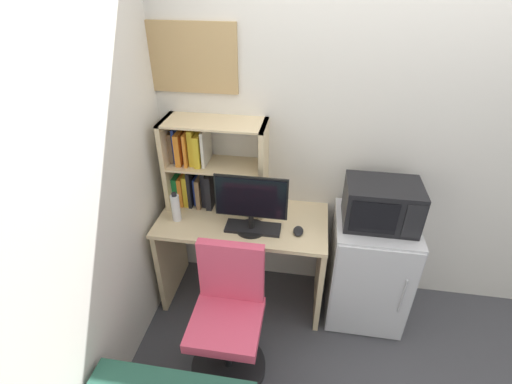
{
  "coord_description": "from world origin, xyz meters",
  "views": [
    {
      "loc": [
        -0.52,
        -2.37,
        2.31
      ],
      "look_at": [
        -0.85,
        -0.32,
        1.01
      ],
      "focal_mm": 25.96,
      "sensor_mm": 36.0,
      "label": 1
    }
  ],
  "objects_px": {
    "mini_fridge": "(368,269)",
    "microwave": "(382,204)",
    "hutch_bookshelf": "(203,165)",
    "computer_mouse": "(298,231)",
    "desk_chair": "(228,321)",
    "monitor": "(251,202)",
    "keyboard": "(253,228)",
    "water_bottle": "(176,207)",
    "wall_corkboard": "(193,58)"
  },
  "relations": [
    {
      "from": "microwave",
      "to": "monitor",
      "type": "bearing_deg",
      "value": -171.72
    },
    {
      "from": "keyboard",
      "to": "water_bottle",
      "type": "relative_size",
      "value": 1.7
    },
    {
      "from": "computer_mouse",
      "to": "wall_corkboard",
      "type": "xyz_separation_m",
      "value": [
        -0.76,
        0.38,
        1.01
      ]
    },
    {
      "from": "computer_mouse",
      "to": "keyboard",
      "type": "bearing_deg",
      "value": -178.57
    },
    {
      "from": "hutch_bookshelf",
      "to": "keyboard",
      "type": "bearing_deg",
      "value": -33.47
    },
    {
      "from": "desk_chair",
      "to": "monitor",
      "type": "bearing_deg",
      "value": 82.31
    },
    {
      "from": "keyboard",
      "to": "microwave",
      "type": "relative_size",
      "value": 0.8
    },
    {
      "from": "water_bottle",
      "to": "desk_chair",
      "type": "distance_m",
      "value": 0.83
    },
    {
      "from": "microwave",
      "to": "keyboard",
      "type": "bearing_deg",
      "value": -172.1
    },
    {
      "from": "keyboard",
      "to": "mini_fridge",
      "type": "relative_size",
      "value": 0.45
    },
    {
      "from": "hutch_bookshelf",
      "to": "computer_mouse",
      "type": "relative_size",
      "value": 6.63
    },
    {
      "from": "hutch_bookshelf",
      "to": "keyboard",
      "type": "xyz_separation_m",
      "value": [
        0.41,
        -0.27,
        -0.31
      ]
    },
    {
      "from": "mini_fridge",
      "to": "wall_corkboard",
      "type": "height_order",
      "value": "wall_corkboard"
    },
    {
      "from": "mini_fridge",
      "to": "microwave",
      "type": "xyz_separation_m",
      "value": [
        0.0,
        0.0,
        0.56
      ]
    },
    {
      "from": "computer_mouse",
      "to": "mini_fridge",
      "type": "bearing_deg",
      "value": 11.32
    },
    {
      "from": "water_bottle",
      "to": "desk_chair",
      "type": "xyz_separation_m",
      "value": [
        0.47,
        -0.51,
        -0.47
      ]
    },
    {
      "from": "microwave",
      "to": "wall_corkboard",
      "type": "height_order",
      "value": "wall_corkboard"
    },
    {
      "from": "water_bottle",
      "to": "computer_mouse",
      "type": "bearing_deg",
      "value": -0.97
    },
    {
      "from": "monitor",
      "to": "desk_chair",
      "type": "height_order",
      "value": "monitor"
    },
    {
      "from": "computer_mouse",
      "to": "desk_chair",
      "type": "xyz_separation_m",
      "value": [
        -0.38,
        -0.49,
        -0.38
      ]
    },
    {
      "from": "hutch_bookshelf",
      "to": "monitor",
      "type": "relative_size",
      "value": 1.48
    },
    {
      "from": "keyboard",
      "to": "water_bottle",
      "type": "distance_m",
      "value": 0.55
    },
    {
      "from": "water_bottle",
      "to": "desk_chair",
      "type": "height_order",
      "value": "water_bottle"
    },
    {
      "from": "monitor",
      "to": "microwave",
      "type": "distance_m",
      "value": 0.84
    },
    {
      "from": "keyboard",
      "to": "mini_fridge",
      "type": "xyz_separation_m",
      "value": [
        0.82,
        0.11,
        -0.36
      ]
    },
    {
      "from": "mini_fridge",
      "to": "microwave",
      "type": "bearing_deg",
      "value": 89.72
    },
    {
      "from": "monitor",
      "to": "keyboard",
      "type": "relative_size",
      "value": 1.28
    },
    {
      "from": "microwave",
      "to": "wall_corkboard",
      "type": "relative_size",
      "value": 0.81
    },
    {
      "from": "hutch_bookshelf",
      "to": "microwave",
      "type": "height_order",
      "value": "hutch_bookshelf"
    },
    {
      "from": "monitor",
      "to": "mini_fridge",
      "type": "bearing_deg",
      "value": 8.08
    },
    {
      "from": "water_bottle",
      "to": "microwave",
      "type": "bearing_deg",
      "value": 3.86
    },
    {
      "from": "hutch_bookshelf",
      "to": "computer_mouse",
      "type": "xyz_separation_m",
      "value": [
        0.71,
        -0.26,
        -0.3
      ]
    },
    {
      "from": "hutch_bookshelf",
      "to": "desk_chair",
      "type": "relative_size",
      "value": 0.78
    },
    {
      "from": "monitor",
      "to": "wall_corkboard",
      "type": "xyz_separation_m",
      "value": [
        -0.44,
        0.39,
        0.8
      ]
    },
    {
      "from": "hutch_bookshelf",
      "to": "water_bottle",
      "type": "bearing_deg",
      "value": -119.3
    },
    {
      "from": "mini_fridge",
      "to": "microwave",
      "type": "relative_size",
      "value": 1.77
    },
    {
      "from": "monitor",
      "to": "keyboard",
      "type": "xyz_separation_m",
      "value": [
        0.01,
        0.01,
        -0.22
      ]
    },
    {
      "from": "water_bottle",
      "to": "wall_corkboard",
      "type": "xyz_separation_m",
      "value": [
        0.1,
        0.37,
        0.92
      ]
    },
    {
      "from": "hutch_bookshelf",
      "to": "water_bottle",
      "type": "distance_m",
      "value": 0.36
    },
    {
      "from": "hutch_bookshelf",
      "to": "computer_mouse",
      "type": "bearing_deg",
      "value": -20.11
    },
    {
      "from": "mini_fridge",
      "to": "hutch_bookshelf",
      "type": "bearing_deg",
      "value": 172.72
    },
    {
      "from": "mini_fridge",
      "to": "keyboard",
      "type": "bearing_deg",
      "value": -172.31
    },
    {
      "from": "mini_fridge",
      "to": "desk_chair",
      "type": "bearing_deg",
      "value": -146.48
    },
    {
      "from": "computer_mouse",
      "to": "mini_fridge",
      "type": "relative_size",
      "value": 0.13
    },
    {
      "from": "microwave",
      "to": "desk_chair",
      "type": "relative_size",
      "value": 0.52
    },
    {
      "from": "microwave",
      "to": "desk_chair",
      "type": "distance_m",
      "value": 1.23
    },
    {
      "from": "keyboard",
      "to": "wall_corkboard",
      "type": "xyz_separation_m",
      "value": [
        -0.45,
        0.39,
        1.01
      ]
    },
    {
      "from": "hutch_bookshelf",
      "to": "mini_fridge",
      "type": "xyz_separation_m",
      "value": [
        1.23,
        -0.16,
        -0.66
      ]
    },
    {
      "from": "microwave",
      "to": "wall_corkboard",
      "type": "xyz_separation_m",
      "value": [
        -1.27,
        0.27,
        0.81
      ]
    },
    {
      "from": "mini_fridge",
      "to": "computer_mouse",
      "type": "bearing_deg",
      "value": -168.68
    }
  ]
}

